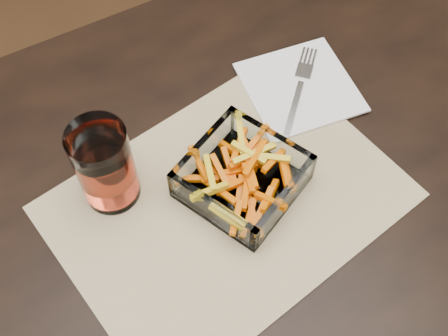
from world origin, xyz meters
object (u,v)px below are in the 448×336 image
Objects in this scene: glass_bowl at (242,178)px; fork at (300,87)px; dining_table at (301,218)px; tumbler at (105,168)px.

glass_bowl reaches higher than fork.
dining_table is 11.58× the size of fork.
glass_bowl is at bearing -27.18° from tumbler.
glass_bowl is 0.20m from fork.
fork is (0.32, 0.03, -0.06)m from tumbler.
glass_bowl is 1.41× the size of tumbler.
glass_bowl is at bearing 147.96° from dining_table.
tumbler reaches higher than fork.
dining_table is 0.20m from fork.
tumbler is (-0.16, 0.08, 0.04)m from glass_bowl.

